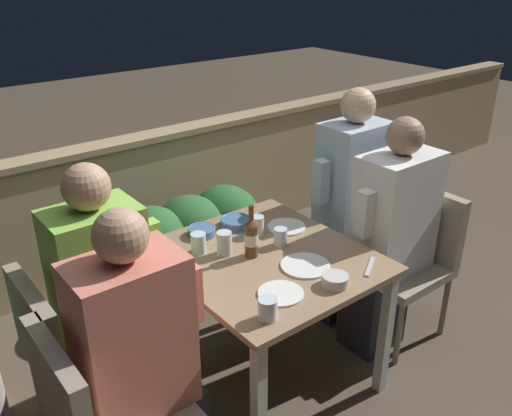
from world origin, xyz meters
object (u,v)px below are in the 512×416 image
object	(u,v)px
person_coral_top	(143,359)
person_blue_shirt	(347,206)
chair_right_near	(410,249)
chair_right_far	(367,225)
person_green_blouse	(110,302)
chair_left_far	(69,347)
beer_bottle	(251,237)
chair_left_near	(96,410)
person_white_polo	(389,237)

from	to	relation	value
person_coral_top	person_blue_shirt	xyz separation A→B (m)	(1.50, 0.39, 0.06)
person_coral_top	chair_right_near	world-z (taller)	person_coral_top
person_coral_top	person_blue_shirt	bearing A→B (deg)	14.43
chair_right_near	person_blue_shirt	distance (m)	0.42
chair_right_far	person_coral_top	bearing A→B (deg)	-167.19
person_coral_top	person_green_blouse	world-z (taller)	person_green_blouse
chair_left_far	beer_bottle	distance (m)	0.91
chair_left_near	chair_right_near	xyz separation A→B (m)	(1.86, 0.04, 0.00)
person_coral_top	person_blue_shirt	distance (m)	1.55
chair_right_far	beer_bottle	xyz separation A→B (m)	(-1.00, -0.15, 0.31)
chair_right_far	person_blue_shirt	xyz separation A→B (m)	(-0.20, 0.00, 0.18)
chair_left_near	chair_left_far	distance (m)	0.40
person_coral_top	chair_right_far	xyz separation A→B (m)	(1.70, 0.39, -0.12)
chair_left_far	chair_right_near	distance (m)	1.85
person_coral_top	chair_left_far	xyz separation A→B (m)	(-0.15, 0.40, -0.12)
person_green_blouse	person_white_polo	world-z (taller)	person_white_polo
person_green_blouse	chair_right_far	distance (m)	1.66
chair_left_far	person_green_blouse	xyz separation A→B (m)	(0.20, 0.00, 0.14)
chair_right_near	chair_right_far	size ratio (longest dim) A/B	1.00
chair_left_near	chair_right_near	distance (m)	1.86
person_coral_top	person_blue_shirt	world-z (taller)	person_blue_shirt
person_white_polo	chair_right_far	xyz separation A→B (m)	(0.24, 0.35, -0.14)
chair_left_far	person_white_polo	bearing A→B (deg)	-12.62
chair_left_near	chair_left_far	bearing A→B (deg)	82.66
chair_left_far	person_white_polo	world-z (taller)	person_white_polo
person_green_blouse	chair_left_far	bearing A→B (deg)	180.00
chair_left_far	person_blue_shirt	world-z (taller)	person_blue_shirt
person_green_blouse	person_white_polo	distance (m)	1.46
person_blue_shirt	beer_bottle	distance (m)	0.83
chair_left_near	chair_right_near	world-z (taller)	same
person_coral_top	person_white_polo	size ratio (longest dim) A/B	0.97
chair_left_near	person_white_polo	distance (m)	1.67
person_green_blouse	chair_right_near	size ratio (longest dim) A/B	1.52
person_white_polo	person_green_blouse	bearing A→B (deg)	165.67
person_white_polo	chair_right_far	size ratio (longest dim) A/B	1.53
person_blue_shirt	chair_right_far	bearing A→B (deg)	0.00
person_coral_top	person_green_blouse	bearing A→B (deg)	82.77
person_coral_top	beer_bottle	distance (m)	0.76
person_white_polo	beer_bottle	bearing A→B (deg)	165.10
person_coral_top	person_white_polo	xyz separation A→B (m)	(1.46, 0.04, 0.01)
chair_right_near	chair_right_far	world-z (taller)	same
chair_left_near	person_blue_shirt	world-z (taller)	person_blue_shirt
chair_right_far	beer_bottle	distance (m)	1.06
person_coral_top	beer_bottle	size ratio (longest dim) A/B	4.84
person_white_polo	beer_bottle	world-z (taller)	person_white_polo
chair_left_near	person_white_polo	xyz separation A→B (m)	(1.66, 0.04, 0.14)
person_blue_shirt	chair_left_near	bearing A→B (deg)	-167.21
chair_left_near	chair_right_far	bearing A→B (deg)	11.50
chair_left_near	person_green_blouse	distance (m)	0.49
person_white_polo	person_blue_shirt	size ratio (longest dim) A/B	0.94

